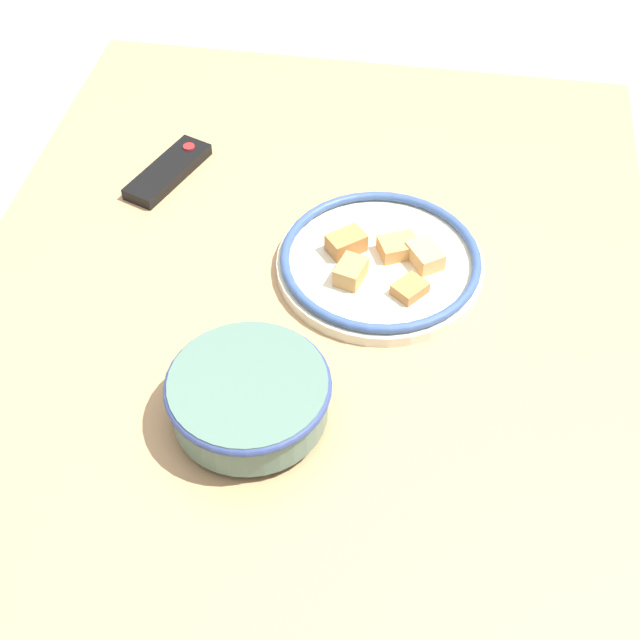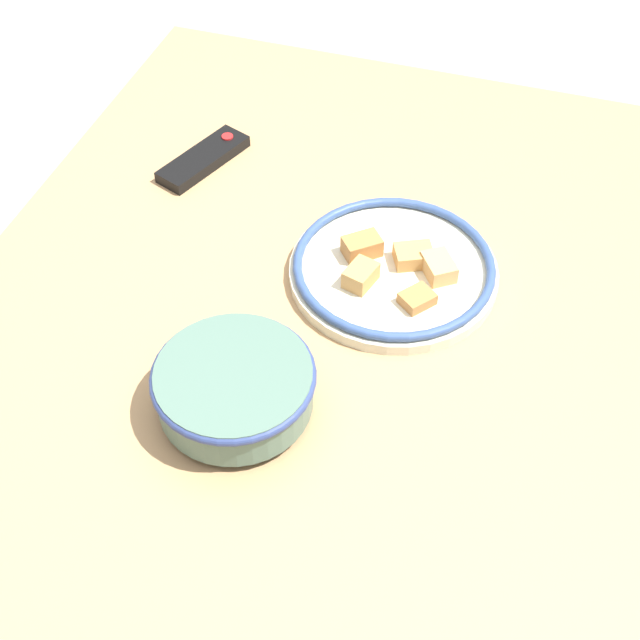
% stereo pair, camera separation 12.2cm
% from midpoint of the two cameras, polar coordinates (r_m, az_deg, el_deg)
% --- Properties ---
extents(ground_plane, '(8.00, 8.00, 0.00)m').
position_cam_midpoint_polar(ground_plane, '(1.92, 1.24, -15.38)').
color(ground_plane, '#B7A88E').
extents(dining_table, '(1.36, 1.02, 0.77)m').
position_cam_midpoint_polar(dining_table, '(1.34, 1.70, -1.95)').
color(dining_table, tan).
rests_on(dining_table, ground_plane).
extents(noodle_bowl, '(0.21, 0.21, 0.07)m').
position_cam_midpoint_polar(noodle_bowl, '(1.14, -2.45, -4.48)').
color(noodle_bowl, '#4C6B5B').
rests_on(noodle_bowl, dining_table).
extents(food_plate, '(0.31, 0.31, 0.05)m').
position_cam_midpoint_polar(food_plate, '(1.33, 7.40, 3.14)').
color(food_plate, beige).
rests_on(food_plate, dining_table).
extents(tv_remote, '(0.18, 0.12, 0.02)m').
position_cam_midpoint_polar(tv_remote, '(1.54, -5.19, 10.13)').
color(tv_remote, black).
rests_on(tv_remote, dining_table).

